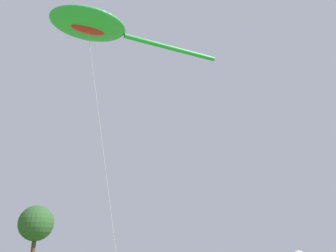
# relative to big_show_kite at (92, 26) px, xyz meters

# --- Properties ---
(big_show_kite) EXTENTS (13.18, 6.71, 17.00)m
(big_show_kite) POSITION_rel_big_show_kite_xyz_m (0.00, 0.00, 0.00)
(big_show_kite) COLOR green
(big_show_kite) RESTS_ON ground
(tree_oak_right) EXTENTS (6.48, 6.48, 9.74)m
(tree_oak_right) POSITION_rel_big_show_kite_xyz_m (11.47, 50.25, -10.01)
(tree_oak_right) COLOR #513823
(tree_oak_right) RESTS_ON ground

